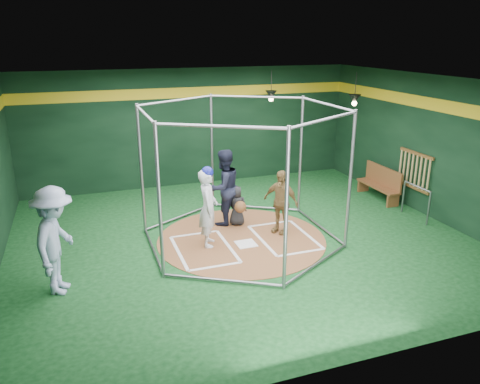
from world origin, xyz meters
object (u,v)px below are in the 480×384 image
object	(u,v)px
visitor_leopard	(281,202)
dugout_bench	(380,183)
batter_figure	(208,207)
umpire	(224,187)

from	to	relation	value
visitor_leopard	dugout_bench	xyz separation A→B (m)	(3.64, 1.27, -0.29)
batter_figure	umpire	size ratio (longest dim) A/B	0.96
dugout_bench	batter_figure	bearing A→B (deg)	-165.69
umpire	dugout_bench	xyz separation A→B (m)	(4.71, 0.32, -0.47)
dugout_bench	visitor_leopard	bearing A→B (deg)	-160.83
visitor_leopard	umpire	bearing A→B (deg)	-167.25
visitor_leopard	dugout_bench	distance (m)	3.86
batter_figure	umpire	xyz separation A→B (m)	(0.69, 1.06, 0.04)
umpire	visitor_leopard	bearing A→B (deg)	116.55
visitor_leopard	dugout_bench	bearing A→B (deg)	73.40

